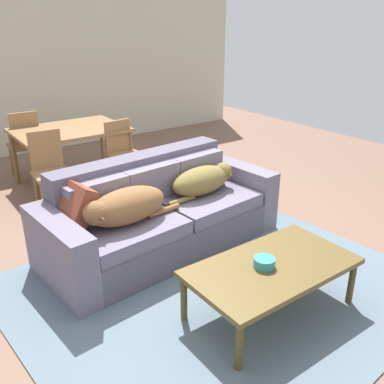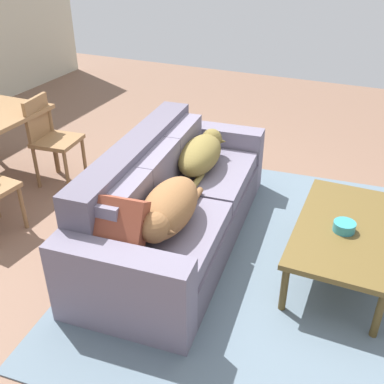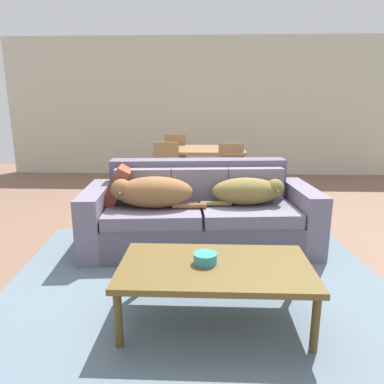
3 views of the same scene
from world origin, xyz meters
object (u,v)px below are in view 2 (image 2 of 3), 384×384
object	(u,v)px
coffee_table	(346,231)
dining_chair_near_right	(50,136)
couch	(171,205)
bowl_on_coffee_table	(344,227)
dog_on_left_cushion	(168,209)
throw_pillow_by_left_arm	(115,228)
dog_on_right_cushion	(201,153)

from	to	relation	value
coffee_table	dining_chair_near_right	bearing A→B (deg)	83.97
couch	bowl_on_coffee_table	distance (m)	1.34
dog_on_left_cushion	bowl_on_coffee_table	distance (m)	1.25
coffee_table	bowl_on_coffee_table	size ratio (longest dim) A/B	8.02
throw_pillow_by_left_arm	bowl_on_coffee_table	distance (m)	1.60
dog_on_left_cushion	dog_on_right_cushion	xyz separation A→B (m)	(0.94, 0.14, -0.02)
dining_chair_near_right	dog_on_right_cushion	bearing A→B (deg)	-94.61
couch	coffee_table	size ratio (longest dim) A/B	1.87
couch	dog_on_left_cushion	world-z (taller)	couch
coffee_table	throw_pillow_by_left_arm	bearing A→B (deg)	125.50
coffee_table	bowl_on_coffee_table	xyz separation A→B (m)	(-0.07, 0.02, 0.07)
dog_on_left_cushion	dining_chair_near_right	bearing A→B (deg)	57.88
coffee_table	dog_on_left_cushion	bearing A→B (deg)	117.06
dog_on_left_cushion	coffee_table	xyz separation A→B (m)	(0.58, -1.14, -0.24)
dog_on_left_cushion	coffee_table	bearing A→B (deg)	-67.84
dog_on_right_cushion	throw_pillow_by_left_arm	xyz separation A→B (m)	(-1.31, 0.05, 0.04)
couch	bowl_on_coffee_table	bearing A→B (deg)	-92.33
throw_pillow_by_left_arm	bowl_on_coffee_table	size ratio (longest dim) A/B	2.52
bowl_on_coffee_table	dog_on_left_cushion	bearing A→B (deg)	114.75
dog_on_left_cushion	throw_pillow_by_left_arm	xyz separation A→B (m)	(-0.37, 0.19, 0.02)
dog_on_left_cushion	couch	bearing A→B (deg)	19.22
dog_on_left_cushion	coffee_table	size ratio (longest dim) A/B	0.72
coffee_table	bowl_on_coffee_table	distance (m)	0.10
dog_on_right_cushion	dining_chair_near_right	world-z (taller)	dining_chair_near_right
coffee_table	bowl_on_coffee_table	world-z (taller)	bowl_on_coffee_table
couch	dog_on_left_cushion	size ratio (longest dim) A/B	2.59
bowl_on_coffee_table	dining_chair_near_right	distance (m)	2.87
coffee_table	dining_chair_near_right	xyz separation A→B (m)	(0.30, 2.87, 0.13)
throw_pillow_by_left_arm	dining_chair_near_right	bearing A→B (deg)	50.65
dog_on_right_cushion	throw_pillow_by_left_arm	world-z (taller)	throw_pillow_by_left_arm
couch	dog_on_left_cushion	xyz separation A→B (m)	(-0.46, -0.21, 0.28)
dog_on_left_cushion	throw_pillow_by_left_arm	bearing A→B (deg)	147.48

